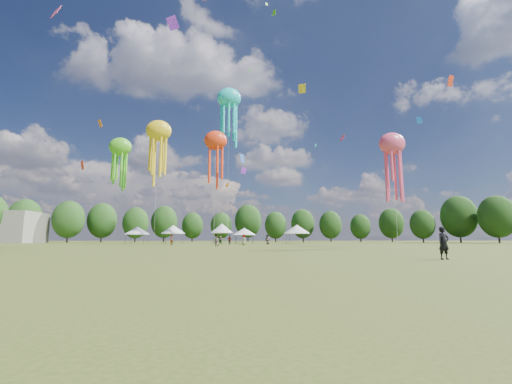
{
  "coord_description": "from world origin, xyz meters",
  "views": [
    {
      "loc": [
        -3.34,
        -18.83,
        1.2
      ],
      "look_at": [
        -0.16,
        15.0,
        6.0
      ],
      "focal_mm": 23.07,
      "sensor_mm": 36.0,
      "label": 1
    }
  ],
  "objects": [
    {
      "name": "small_kites",
      "position": [
        1.16,
        42.59,
        31.13
      ],
      "size": [
        79.99,
        51.93,
        45.55
      ],
      "color": "yellow",
      "rests_on": "ground"
    },
    {
      "name": "show_kites",
      "position": [
        -7.57,
        37.98,
        18.81
      ],
      "size": [
        47.65,
        24.72,
        30.27
      ],
      "color": "yellow",
      "rests_on": "ground"
    },
    {
      "name": "observer_main",
      "position": [
        9.23,
        -0.77,
        0.94
      ],
      "size": [
        0.74,
        0.54,
        1.87
      ],
      "primitive_type": "imported",
      "rotation": [
        0.0,
        0.0,
        0.14
      ],
      "color": "black",
      "rests_on": "ground"
    },
    {
      "name": "treeline",
      "position": [
        -3.87,
        62.51,
        6.54
      ],
      "size": [
        201.57,
        95.24,
        13.43
      ],
      "color": "#38281C",
      "rests_on": "ground"
    },
    {
      "name": "festival_tents",
      "position": [
        -4.78,
        53.67,
        3.04
      ],
      "size": [
        39.8,
        12.72,
        4.31
      ],
      "color": "#47474C",
      "rests_on": "ground"
    },
    {
      "name": "spectator_near",
      "position": [
        -4.6,
        31.01,
        0.84
      ],
      "size": [
        1.03,
        0.97,
        1.68
      ],
      "primitive_type": "imported",
      "rotation": [
        0.0,
        0.0,
        2.58
      ],
      "color": "gray",
      "rests_on": "ground"
    },
    {
      "name": "ground",
      "position": [
        0.0,
        0.0,
        0.0
      ],
      "size": [
        300.0,
        300.0,
        0.0
      ],
      "primitive_type": "plane",
      "color": "#384416",
      "rests_on": "ground"
    },
    {
      "name": "spectators_far",
      "position": [
        -0.06,
        45.8,
        0.92
      ],
      "size": [
        19.46,
        12.27,
        1.93
      ],
      "color": "gray",
      "rests_on": "ground"
    }
  ]
}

